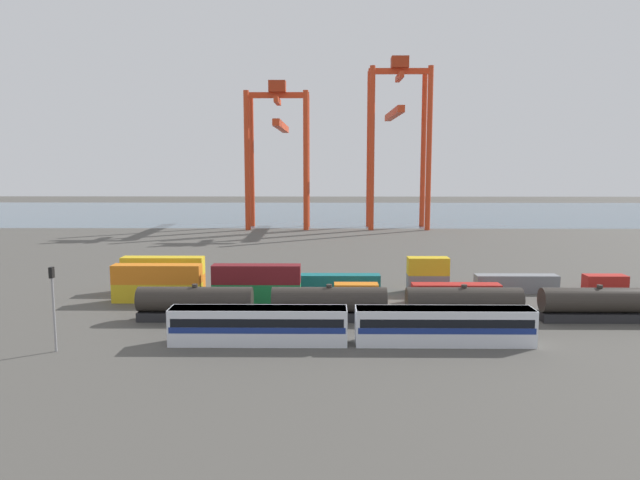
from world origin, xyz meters
TOP-DOWN VIEW (x-y plane):
  - ground_plane at (0.00, 40.00)m, footprint 420.00×420.00m
  - harbour_water at (0.00, 144.29)m, footprint 400.00×110.00m
  - passenger_train at (-4.77, -20.64)m, footprint 38.41×3.14m
  - freight_tank_row at (9.27, -11.31)m, footprint 79.22×3.02m
  - signal_mast at (-34.96, -23.53)m, footprint 0.36×0.60m
  - shipping_container_0 at (-30.75, -1.79)m, footprint 12.10×2.44m
  - shipping_container_1 at (-30.75, -1.79)m, footprint 12.10×2.44m
  - shipping_container_2 at (-17.02, -1.79)m, footprint 12.10×2.44m
  - shipping_container_3 at (-17.02, -1.79)m, footprint 12.10×2.44m
  - shipping_container_4 at (-3.30, -1.79)m, footprint 6.04×2.44m
  - shipping_container_5 at (10.43, -1.79)m, footprint 12.10×2.44m
  - shipping_container_6 at (-31.74, 4.82)m, footprint 12.10×2.44m
  - shipping_container_7 at (-31.74, 4.82)m, footprint 12.10×2.44m
  - shipping_container_8 at (-18.60, 4.82)m, footprint 6.04×2.44m
  - shipping_container_9 at (-5.47, 4.82)m, footprint 12.10×2.44m
  - shipping_container_10 at (7.67, 4.82)m, footprint 6.04×2.44m
  - shipping_container_11 at (7.67, 4.82)m, footprint 6.04×2.44m
  - shipping_container_12 at (20.80, 4.82)m, footprint 12.10×2.44m
  - shipping_container_13 at (33.93, 4.82)m, footprint 6.04×2.44m
  - gantry_crane_west at (-21.42, 94.03)m, footprint 18.14×40.83m
  - gantry_crane_central at (13.31, 93.14)m, footprint 17.59×36.88m

SIDE VIEW (x-z plane):
  - ground_plane at x=0.00m, z-range 0.00..0.00m
  - harbour_water at x=0.00m, z-range 0.00..0.01m
  - shipping_container_0 at x=-30.75m, z-range 0.00..2.60m
  - shipping_container_2 at x=-17.02m, z-range 0.00..2.60m
  - shipping_container_4 at x=-3.30m, z-range 0.00..2.60m
  - shipping_container_5 at x=10.43m, z-range 0.00..2.60m
  - shipping_container_6 at x=-31.74m, z-range 0.00..2.60m
  - shipping_container_8 at x=-18.60m, z-range 0.00..2.60m
  - shipping_container_9 at x=-5.47m, z-range 0.00..2.60m
  - shipping_container_10 at x=7.67m, z-range 0.00..2.60m
  - shipping_container_12 at x=20.80m, z-range 0.00..2.60m
  - shipping_container_13 at x=33.93m, z-range 0.00..2.60m
  - freight_tank_row at x=9.27m, z-range -0.11..4.37m
  - passenger_train at x=-4.77m, z-range 0.19..4.09m
  - shipping_container_1 at x=-30.75m, z-range 2.60..5.20m
  - shipping_container_3 at x=-17.02m, z-range 2.60..5.20m
  - shipping_container_7 at x=-31.74m, z-range 2.60..5.20m
  - shipping_container_11 at x=7.67m, z-range 2.60..5.20m
  - signal_mast at x=-34.96m, z-range 1.21..9.95m
  - gantry_crane_west at x=-21.42m, z-range 4.85..46.95m
  - gantry_crane_central at x=13.31m, z-range 4.81..53.51m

